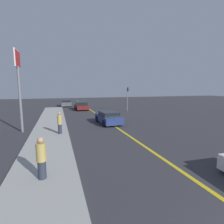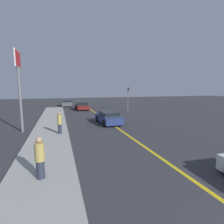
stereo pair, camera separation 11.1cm
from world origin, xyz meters
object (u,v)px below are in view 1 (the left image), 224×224
pedestrian_mid_group (60,123)px  traffic_light (127,97)px  car_parked_left_lot (66,103)px  roadside_sign (18,72)px  pedestrian_near_curb (41,158)px  car_far_distant (81,106)px  car_ahead_center (108,118)px

pedestrian_mid_group → traffic_light: traffic_light is taller
car_parked_left_lot → pedestrian_mid_group: pedestrian_mid_group is taller
traffic_light → roadside_sign: (-13.03, -9.02, 2.57)m
pedestrian_near_curb → pedestrian_mid_group: size_ratio=0.99×
car_far_distant → traffic_light: 7.79m
car_far_distant → pedestrian_mid_group: pedestrian_mid_group is taller
car_ahead_center → pedestrian_mid_group: bearing=-150.5°
pedestrian_near_curb → roadside_sign: roadside_sign is taller
traffic_light → car_ahead_center: bearing=-124.0°
car_ahead_center → pedestrian_near_curb: (-5.57, -9.83, 0.33)m
car_parked_left_lot → car_far_distant: bearing=-69.4°
pedestrian_near_curb → pedestrian_mid_group: 6.82m
car_parked_left_lot → pedestrian_mid_group: (-1.49, -20.96, 0.33)m
pedestrian_mid_group → car_ahead_center: bearing=32.5°
car_far_distant → roadside_sign: (-6.56, -13.06, 4.19)m
car_far_distant → car_parked_left_lot: car_far_distant is taller
car_far_distant → car_ahead_center: bearing=-85.1°
roadside_sign → traffic_light: bearing=34.7°
car_far_distant → traffic_light: size_ratio=1.10×
car_parked_left_lot → traffic_light: 13.35m
pedestrian_mid_group → traffic_light: bearing=47.2°
pedestrian_near_curb → car_far_distant: bearing=78.6°
car_ahead_center → car_parked_left_lot: bearing=97.5°
pedestrian_near_curb → traffic_light: size_ratio=0.46×
car_parked_left_lot → roadside_sign: size_ratio=0.60×
pedestrian_near_curb → roadside_sign: bearing=104.2°
car_ahead_center → car_far_distant: size_ratio=1.01×
car_parked_left_lot → roadside_sign: roadside_sign is taller
car_ahead_center → pedestrian_near_curb: size_ratio=2.42×
pedestrian_mid_group → pedestrian_near_curb: bearing=-96.5°
pedestrian_near_curb → pedestrian_mid_group: pedestrian_mid_group is taller
car_parked_left_lot → roadside_sign: (-4.45, -19.11, 4.21)m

